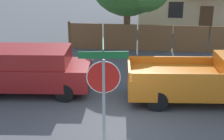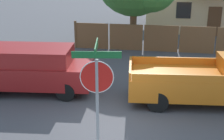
{
  "view_description": "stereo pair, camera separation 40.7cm",
  "coord_description": "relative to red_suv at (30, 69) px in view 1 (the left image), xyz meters",
  "views": [
    {
      "loc": [
        0.9,
        -8.86,
        5.05
      ],
      "look_at": [
        -0.24,
        0.72,
        1.6
      ],
      "focal_mm": 50.0,
      "sensor_mm": 36.0,
      "label": 1
    },
    {
      "loc": [
        1.31,
        -8.8,
        5.05
      ],
      "look_at": [
        -0.24,
        0.72,
        1.6
      ],
      "focal_mm": 50.0,
      "sensor_mm": 36.0,
      "label": 2
    }
  ],
  "objects": [
    {
      "name": "red_suv",
      "position": [
        0.0,
        0.0,
        0.0
      ],
      "size": [
        4.77,
        2.33,
        1.81
      ],
      "rotation": [
        0.0,
        0.0,
        0.09
      ],
      "color": "maroon",
      "rests_on": "ground"
    },
    {
      "name": "stop_sign",
      "position": [
        3.63,
        -4.87,
        1.37
      ],
      "size": [
        1.05,
        0.94,
        3.41
      ],
      "rotation": [
        0.0,
        0.0,
        0.15
      ],
      "color": "gray",
      "rests_on": "ground"
    },
    {
      "name": "orange_pickup",
      "position": [
        6.75,
        0.02,
        -0.12
      ],
      "size": [
        5.56,
        2.52,
        1.72
      ],
      "rotation": [
        0.0,
        0.0,
        0.09
      ],
      "color": "orange",
      "rests_on": "ground"
    },
    {
      "name": "ground_plane",
      "position": [
        3.64,
        -2.18,
        -0.98
      ],
      "size": [
        80.0,
        80.0,
        0.0
      ],
      "primitive_type": "plane",
      "color": "#47474C"
    },
    {
      "name": "wooden_fence",
      "position": [
        7.93,
        6.57,
        -0.22
      ],
      "size": [
        16.17,
        0.12,
        1.62
      ],
      "color": "brown",
      "rests_on": "ground"
    }
  ]
}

